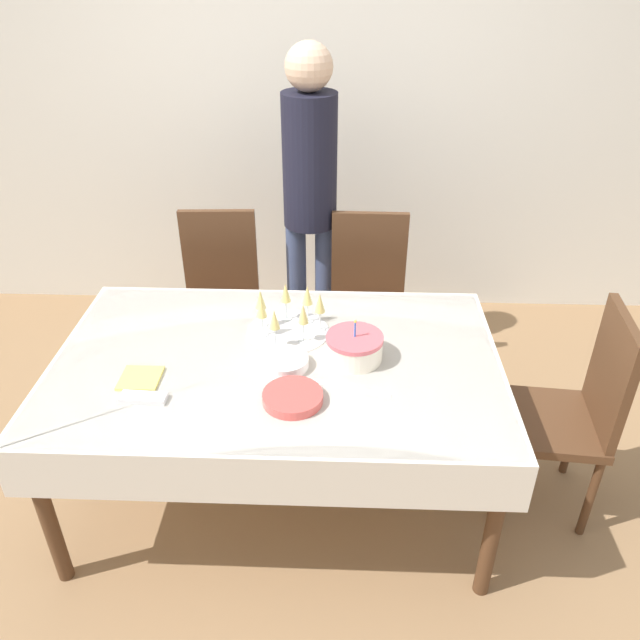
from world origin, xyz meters
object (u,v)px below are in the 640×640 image
(champagne_tray, at_px, (288,315))
(dining_chair_right_end, at_px, (573,407))
(dining_chair_far_right, at_px, (368,296))
(birthday_cake, at_px, (354,347))
(dining_chair_far_left, at_px, (220,294))
(plate_stack_main, at_px, (293,397))
(person_standing, at_px, (310,184))
(plate_stack_dessert, at_px, (285,362))

(champagne_tray, bearing_deg, dining_chair_right_end, -9.89)
(dining_chair_right_end, bearing_deg, dining_chair_far_right, 132.47)
(dining_chair_far_right, height_order, birthday_cake, dining_chair_far_right)
(dining_chair_far_left, xyz_separation_m, plate_stack_main, (0.48, -1.15, 0.22))
(dining_chair_far_right, bearing_deg, person_standing, 147.55)
(dining_chair_far_right, distance_m, plate_stack_main, 1.21)
(plate_stack_main, bearing_deg, dining_chair_far_left, 112.88)
(dining_chair_far_left, distance_m, birthday_cake, 1.15)
(champagne_tray, distance_m, plate_stack_main, 0.47)
(dining_chair_far_right, distance_m, champagne_tray, 0.83)
(dining_chair_far_right, height_order, plate_stack_dessert, dining_chair_far_right)
(birthday_cake, relative_size, plate_stack_dessert, 1.22)
(champagne_tray, bearing_deg, birthday_cake, -33.63)
(dining_chair_right_end, bearing_deg, person_standing, 136.03)
(dining_chair_right_end, height_order, birthday_cake, dining_chair_right_end)
(dining_chair_far_left, bearing_deg, person_standing, 22.79)
(dining_chair_far_left, height_order, dining_chair_right_end, same)
(dining_chair_right_end, relative_size, person_standing, 0.54)
(birthday_cake, xyz_separation_m, person_standing, (-0.23, 1.07, 0.29))
(plate_stack_main, xyz_separation_m, person_standing, (-0.01, 1.35, 0.32))
(plate_stack_dessert, relative_size, person_standing, 0.11)
(dining_chair_right_end, height_order, person_standing, person_standing)
(dining_chair_far_left, bearing_deg, dining_chair_right_end, -28.93)
(dining_chair_right_end, height_order, plate_stack_main, dining_chair_right_end)
(dining_chair_far_left, distance_m, plate_stack_main, 1.26)
(dining_chair_far_left, height_order, plate_stack_main, dining_chair_far_left)
(plate_stack_main, relative_size, person_standing, 0.12)
(plate_stack_main, bearing_deg, dining_chair_right_end, 12.84)
(dining_chair_far_left, relative_size, dining_chair_far_right, 1.00)
(birthday_cake, relative_size, plate_stack_main, 1.03)
(dining_chair_far_left, bearing_deg, birthday_cake, -50.83)
(dining_chair_far_right, height_order, plate_stack_main, dining_chair_far_right)
(dining_chair_far_right, xyz_separation_m, plate_stack_dessert, (-0.36, -0.93, 0.23))
(champagne_tray, bearing_deg, person_standing, 86.83)
(birthday_cake, bearing_deg, person_standing, 102.09)
(birthday_cake, height_order, person_standing, person_standing)
(dining_chair_far_right, relative_size, plate_stack_main, 4.35)
(person_standing, bearing_deg, dining_chair_far_left, -157.21)
(plate_stack_dessert, height_order, person_standing, person_standing)
(champagne_tray, xyz_separation_m, plate_stack_dessert, (0.01, -0.25, -0.06))
(dining_chair_far_left, xyz_separation_m, plate_stack_dessert, (0.44, -0.93, 0.23))
(birthday_cake, bearing_deg, plate_stack_dessert, -166.67)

